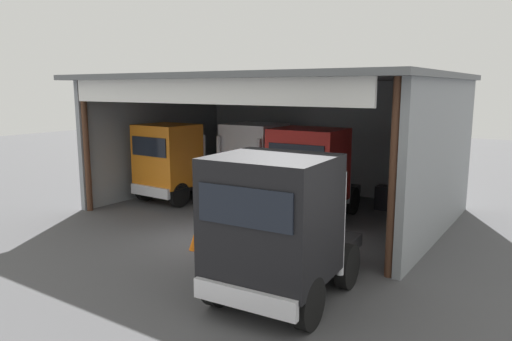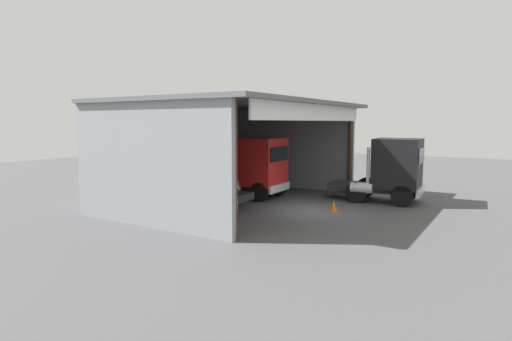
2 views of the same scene
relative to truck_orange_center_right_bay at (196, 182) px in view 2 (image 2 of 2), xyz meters
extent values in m
plane|color=#4C4C4F|center=(4.68, -3.38, -1.79)|extent=(80.00, 80.00, 0.00)
cube|color=gray|center=(4.68, 5.61, 0.88)|extent=(13.16, 0.24, 5.34)
cube|color=gray|center=(-1.90, 1.11, 0.88)|extent=(0.24, 8.99, 5.34)
cube|color=gray|center=(11.27, 1.11, 0.88)|extent=(0.24, 8.99, 5.34)
cube|color=slate|center=(4.68, 0.74, 3.64)|extent=(13.76, 9.73, 0.20)
cylinder|color=#4C2D1E|center=(-1.65, -3.23, 0.88)|extent=(0.24, 0.24, 5.34)
cylinder|color=#4C2D1E|center=(11.02, -3.23, 0.88)|extent=(0.24, 0.24, 5.34)
cube|color=white|center=(4.68, -3.68, 3.19)|extent=(11.85, 0.12, 0.90)
cube|color=orange|center=(0.02, -0.29, 0.33)|extent=(2.42, 2.15, 2.69)
cube|color=black|center=(-0.01, -1.36, 0.80)|extent=(2.02, 0.10, 0.81)
cube|color=silver|center=(-0.01, -1.39, -1.11)|extent=(2.26, 0.21, 0.44)
cube|color=#232326|center=(0.06, 1.50, -1.08)|extent=(1.85, 3.29, 0.36)
cylinder|color=silver|center=(1.11, 0.88, -0.04)|extent=(0.18, 0.18, 2.44)
cylinder|color=silver|center=(-1.03, 0.93, -0.04)|extent=(0.18, 0.18, 2.44)
cylinder|color=silver|center=(-1.02, 1.22, -0.96)|extent=(0.59, 1.21, 0.56)
cylinder|color=black|center=(1.04, -0.73, -1.26)|extent=(0.32, 1.07, 1.06)
cylinder|color=black|center=(-1.03, -0.69, -1.26)|extent=(0.32, 1.07, 1.06)
cylinder|color=black|center=(1.09, 1.47, -1.26)|extent=(0.32, 1.07, 1.06)
cylinder|color=black|center=(-0.98, 1.52, -1.26)|extent=(0.32, 1.07, 1.06)
cube|color=white|center=(2.81, 2.46, 0.30)|extent=(2.41, 2.34, 2.69)
cube|color=black|center=(2.80, 3.63, 0.77)|extent=(2.03, 0.09, 0.81)
cube|color=silver|center=(2.80, 3.66, -1.14)|extent=(2.27, 0.19, 0.44)
cube|color=#232326|center=(2.83, 0.79, -1.11)|extent=(1.83, 3.06, 0.36)
cylinder|color=silver|center=(1.76, 1.14, -0.08)|extent=(0.18, 0.18, 2.44)
cylinder|color=silver|center=(3.90, 1.17, -0.08)|extent=(0.18, 0.18, 2.44)
cylinder|color=silver|center=(3.90, 1.10, -0.99)|extent=(0.58, 1.21, 0.56)
cylinder|color=black|center=(1.76, 2.91, -1.29)|extent=(0.31, 1.01, 1.00)
cylinder|color=black|center=(3.85, 2.93, -1.29)|extent=(0.31, 1.01, 1.00)
cylinder|color=black|center=(1.79, 0.78, -1.29)|extent=(0.31, 1.01, 1.00)
cylinder|color=black|center=(3.87, 0.80, -1.29)|extent=(0.31, 1.01, 1.00)
cube|color=red|center=(6.58, 0.51, 0.38)|extent=(2.68, 2.28, 2.74)
cube|color=black|center=(6.63, -0.59, 0.86)|extent=(2.20, 0.16, 0.82)
cube|color=silver|center=(6.64, -0.62, -1.09)|extent=(2.46, 0.27, 0.44)
cube|color=#232326|center=(6.51, 2.24, -1.06)|extent=(2.08, 3.23, 0.36)
cylinder|color=silver|center=(7.69, 1.80, 0.18)|extent=(0.18, 0.18, 2.85)
cylinder|color=silver|center=(5.37, 1.69, 0.18)|extent=(0.18, 0.18, 2.85)
cylinder|color=silver|center=(5.36, 1.89, -0.94)|extent=(0.61, 1.22, 0.56)
cylinder|color=black|center=(7.75, 0.13, -1.24)|extent=(0.35, 1.12, 1.10)
cylinder|color=black|center=(5.46, 0.03, -1.24)|extent=(0.35, 1.12, 1.10)
cylinder|color=black|center=(7.65, 2.30, -1.24)|extent=(0.35, 1.12, 1.10)
cylinder|color=black|center=(5.36, 2.19, -1.24)|extent=(0.35, 1.12, 1.10)
cube|color=black|center=(9.35, -6.58, 0.40)|extent=(2.75, 2.56, 2.74)
cube|color=black|center=(9.43, -7.79, 0.88)|extent=(2.20, 0.21, 0.82)
cube|color=silver|center=(9.44, -7.82, -1.07)|extent=(2.47, 0.33, 0.44)
cube|color=#232326|center=(9.22, -4.62, -1.04)|extent=(2.18, 3.68, 0.36)
cylinder|color=silver|center=(10.42, -5.16, 0.05)|extent=(0.18, 0.18, 2.54)
cylinder|color=silver|center=(8.10, -5.31, 0.05)|extent=(0.18, 0.18, 2.54)
cylinder|color=silver|center=(8.08, -5.00, -0.92)|extent=(0.64, 1.24, 0.56)
cylinder|color=black|center=(10.53, -6.97, -1.22)|extent=(0.38, 1.17, 1.15)
cylinder|color=black|center=(8.24, -7.13, -1.22)|extent=(0.38, 1.17, 1.15)
cylinder|color=black|center=(10.36, -4.54, -1.22)|extent=(0.38, 1.17, 1.15)
cylinder|color=black|center=(8.08, -4.70, -1.22)|extent=(0.38, 1.17, 1.15)
cylinder|color=#B21E19|center=(4.62, 4.92, -1.36)|extent=(0.58, 0.58, 0.87)
cube|color=black|center=(8.63, 3.74, -1.29)|extent=(0.90, 0.60, 1.00)
cone|color=orange|center=(5.21, -4.52, -1.51)|extent=(0.36, 0.36, 0.56)
camera|label=1|loc=(14.79, -15.38, 3.26)|focal=33.31mm
camera|label=2|loc=(-14.43, -12.18, 2.65)|focal=29.49mm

